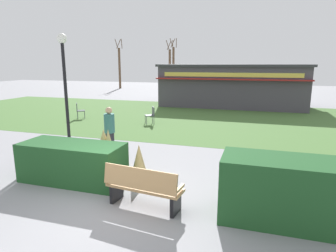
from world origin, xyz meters
TOP-DOWN VIEW (x-y plane):
  - ground_plane at (0.00, 0.00)m, footprint 80.00×80.00m
  - lawn_patch at (0.00, 11.24)m, footprint 36.00×12.00m
  - park_bench at (0.67, 0.26)m, footprint 1.75×0.73m
  - hedge_left at (-1.66, 1.10)m, footprint 2.73×1.10m
  - hedge_right at (3.44, 0.58)m, footprint 2.31×1.10m
  - ornamental_grass_behind_left at (-0.01, 1.68)m, footprint 0.51×0.51m
  - ornamental_grass_behind_right at (-1.07, 1.98)m, footprint 0.59×0.59m
  - ornamental_grass_behind_center at (-1.23, 2.01)m, footprint 0.76×0.76m
  - lamppost_mid at (-4.10, 4.32)m, footprint 0.36×0.36m
  - trash_bin at (3.34, 0.75)m, footprint 0.52×0.52m
  - food_kiosk at (1.07, 16.92)m, footprint 10.29×5.25m
  - cafe_chair_west at (-2.28, 8.69)m, footprint 0.61×0.61m
  - cafe_chair_east at (-6.69, 8.88)m, footprint 0.61×0.61m
  - person_strolling at (-1.67, 3.17)m, footprint 0.34×0.34m
  - parked_car_west_slot at (-2.34, 25.03)m, footprint 4.36×2.38m
  - parked_car_center_slot at (3.04, 25.03)m, footprint 4.31×2.28m
  - tree_left_bg at (-7.42, 29.03)m, footprint 0.91×0.96m
  - tree_right_bg at (-7.49, 30.85)m, footprint 0.91×0.96m
  - tree_center_bg at (-13.69, 28.18)m, footprint 0.91×0.96m

SIDE VIEW (x-z plane):
  - ground_plane at x=0.00m, z-range 0.00..0.00m
  - lawn_patch at x=0.00m, z-range 0.00..0.01m
  - trash_bin at x=3.34m, z-range 0.00..0.92m
  - park_bench at x=0.67m, z-range 0.01..0.96m
  - ornamental_grass_behind_left at x=-0.01m, z-range 0.00..0.98m
  - hedge_left at x=-1.66m, z-range 0.00..1.03m
  - cafe_chair_west at x=-2.28m, z-range 0.08..0.97m
  - cafe_chair_east at x=-6.69m, z-range 0.08..0.97m
  - ornamental_grass_behind_center at x=-1.23m, z-range 0.00..1.24m
  - ornamental_grass_behind_right at x=-1.07m, z-range 0.00..1.26m
  - hedge_right at x=3.44m, z-range 0.00..1.28m
  - parked_car_west_slot at x=-2.34m, z-range 0.04..1.24m
  - parked_car_center_slot at x=3.04m, z-range 0.04..1.24m
  - person_strolling at x=-1.67m, z-range 0.02..1.71m
  - food_kiosk at x=1.07m, z-range 0.01..3.01m
  - tree_left_bg at x=-7.42m, z-range -0.36..5.40m
  - lamppost_mid at x=-4.10m, z-range 0.54..4.69m
  - tree_center_bg at x=-13.69m, z-range -0.36..5.62m
  - tree_right_bg at x=-7.49m, z-range -0.36..5.76m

